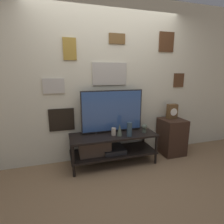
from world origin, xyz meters
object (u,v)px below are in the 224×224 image
object	(u,v)px
candle_jar	(114,132)
decorative_bust	(144,128)
mantel_clock	(172,111)
vase_slim_bronze	(120,130)
vase_tall_ceramic	(129,129)
television	(112,111)

from	to	relation	value
candle_jar	decorative_bust	xyz separation A→B (m)	(0.53, -0.02, 0.02)
candle_jar	mantel_clock	size ratio (longest dim) A/B	0.46
vase_slim_bronze	candle_jar	world-z (taller)	vase_slim_bronze
vase_slim_bronze	candle_jar	bearing A→B (deg)	153.94
vase_slim_bronze	candle_jar	distance (m)	0.10
vase_tall_ceramic	decorative_bust	world-z (taller)	vase_tall_ceramic
vase_slim_bronze	mantel_clock	xyz separation A→B (m)	(1.09, 0.19, 0.19)
mantel_clock	vase_tall_ceramic	bearing A→B (deg)	-165.04
candle_jar	mantel_clock	xyz separation A→B (m)	(1.18, 0.14, 0.23)
vase_slim_bronze	candle_jar	xyz separation A→B (m)	(-0.09, 0.04, -0.03)
vase_tall_ceramic	candle_jar	xyz separation A→B (m)	(-0.23, 0.11, -0.05)
decorative_bust	mantel_clock	distance (m)	0.69
candle_jar	mantel_clock	bearing A→B (deg)	6.91
vase_tall_ceramic	vase_slim_bronze	distance (m)	0.16
vase_slim_bronze	decorative_bust	world-z (taller)	vase_slim_bronze
television	candle_jar	bearing A→B (deg)	-99.40
vase_tall_ceramic	television	bearing A→B (deg)	127.14
vase_tall_ceramic	candle_jar	distance (m)	0.26
television	candle_jar	size ratio (longest dim) A/B	8.47
vase_tall_ceramic	candle_jar	size ratio (longest dim) A/B	1.84
vase_tall_ceramic	decorative_bust	distance (m)	0.32
vase_slim_bronze	mantel_clock	size ratio (longest dim) A/B	0.72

